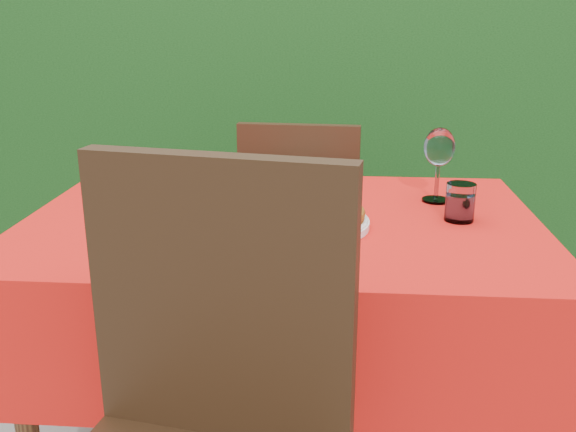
# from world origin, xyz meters

# --- Properties ---
(hedge) EXTENTS (3.20, 0.55, 1.78)m
(hedge) POSITION_xyz_m (0.00, 1.55, 0.92)
(hedge) COLOR black
(hedge) RESTS_ON ground
(dining_table) EXTENTS (1.26, 0.86, 0.75)m
(dining_table) POSITION_xyz_m (0.00, 0.00, 0.60)
(dining_table) COLOR #4D3318
(dining_table) RESTS_ON ground
(chair_far) EXTENTS (0.42, 0.42, 0.89)m
(chair_far) POSITION_xyz_m (0.01, 0.65, 0.51)
(chair_far) COLOR black
(chair_far) RESTS_ON ground
(pizza_plate) EXTENTS (0.35, 0.35, 0.06)m
(pizza_plate) POSITION_xyz_m (0.06, -0.06, 0.77)
(pizza_plate) COLOR silver
(pizza_plate) RESTS_ON dining_table
(pasta_plate) EXTENTS (0.23, 0.23, 0.06)m
(pasta_plate) POSITION_xyz_m (0.01, 0.31, 0.77)
(pasta_plate) COLOR white
(pasta_plate) RESTS_ON dining_table
(water_glass) EXTENTS (0.07, 0.07, 0.09)m
(water_glass) POSITION_xyz_m (0.43, 0.01, 0.79)
(water_glass) COLOR silver
(water_glass) RESTS_ON dining_table
(wine_glass) EXTENTS (0.08, 0.08, 0.20)m
(wine_glass) POSITION_xyz_m (0.40, 0.17, 0.89)
(wine_glass) COLOR silver
(wine_glass) RESTS_ON dining_table
(fork) EXTENTS (0.05, 0.18, 0.00)m
(fork) POSITION_xyz_m (-0.32, -0.04, 0.75)
(fork) COLOR silver
(fork) RESTS_ON dining_table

